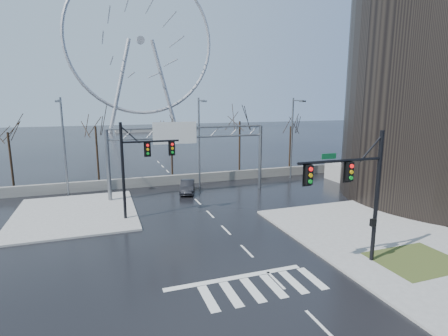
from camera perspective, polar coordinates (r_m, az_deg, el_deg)
name	(u,v)px	position (r m, az deg, el deg)	size (l,w,h in m)	color
ground	(247,251)	(23.45, 3.74, -13.37)	(260.00, 260.00, 0.00)	black
sidewalk_right_ext	(352,222)	(30.03, 20.16, -8.35)	(12.00, 10.00, 0.15)	gray
sidewalk_far	(75,213)	(33.10, -23.10, -6.79)	(10.00, 12.00, 0.15)	gray
grass_strip	(417,260)	(24.72, 28.92, -13.07)	(5.00, 4.00, 0.02)	#2E3F1A
barrier_wall	(180,179)	(41.52, -7.22, -1.84)	(52.00, 0.50, 1.10)	slate
signal_mast_near	(359,186)	(21.27, 21.21, -2.78)	(5.52, 0.41, 8.00)	black
signal_mast_far	(137,161)	(29.09, -14.02, 1.07)	(4.72, 0.41, 8.00)	black
sign_gantry	(186,145)	(35.79, -6.24, 3.68)	(16.36, 0.40, 7.60)	slate
streetlight_left	(63,139)	(38.11, -24.75, 4.25)	(0.50, 2.55, 10.00)	slate
streetlight_mid	(200,135)	(39.39, -3.97, 5.40)	(0.50, 2.55, 10.00)	slate
streetlight_right	(293,132)	(44.15, 11.28, 5.81)	(0.50, 2.55, 10.00)	slate
tree_far_left	(8,139)	(44.80, -31.75, 4.06)	(3.50, 3.50, 7.00)	black
tree_left	(96,133)	(43.26, -20.20, 5.37)	(3.75, 3.75, 7.50)	black
tree_center	(171,137)	(45.14, -8.60, 5.09)	(3.25, 3.25, 6.50)	black
tree_right	(240,127)	(46.66, 2.58, 6.67)	(3.90, 3.90, 7.80)	black
tree_far_right	(291,131)	(50.71, 10.81, 5.92)	(3.40, 3.40, 6.80)	black
ferris_wheel	(141,47)	(116.58, -13.43, 18.73)	(45.00, 6.00, 50.91)	gray
car	(187,187)	(37.38, -6.02, -3.05)	(1.42, 4.06, 1.34)	black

